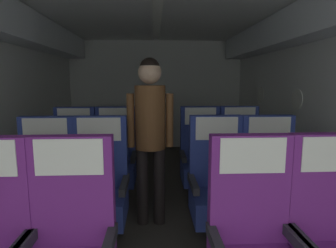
{
  "coord_description": "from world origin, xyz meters",
  "views": [
    {
      "loc": [
        -0.04,
        0.19,
        1.37
      ],
      "look_at": [
        0.09,
        2.86,
        0.96
      ],
      "focal_mm": 30.11,
      "sensor_mm": 36.0,
      "label": 1
    }
  ],
  "objects_px": {
    "seat_b_right_aisle": "(270,188)",
    "seat_c_right_window": "(201,160)",
    "seat_a_right_aisle": "(336,247)",
    "seat_c_left_window": "(74,162)",
    "seat_b_left_aisle": "(99,191)",
    "seat_b_right_window": "(217,188)",
    "seat_b_left_window": "(45,192)",
    "flight_attendant": "(150,125)",
    "seat_c_right_aisle": "(240,159)",
    "seat_c_left_aisle": "(115,161)"
  },
  "relations": [
    {
      "from": "seat_b_right_window",
      "to": "seat_c_left_window",
      "type": "xyz_separation_m",
      "value": [
        -1.46,
        0.87,
        0.0
      ]
    },
    {
      "from": "seat_c_left_window",
      "to": "seat_b_left_window",
      "type": "bearing_deg",
      "value": -89.75
    },
    {
      "from": "seat_b_right_aisle",
      "to": "seat_c_right_window",
      "type": "distance_m",
      "value": 1.01
    },
    {
      "from": "seat_b_left_aisle",
      "to": "seat_c_left_aisle",
      "type": "relative_size",
      "value": 1.0
    },
    {
      "from": "seat_b_right_window",
      "to": "seat_c_right_aisle",
      "type": "bearing_deg",
      "value": 61.88
    },
    {
      "from": "seat_b_left_window",
      "to": "seat_c_right_window",
      "type": "height_order",
      "value": "same"
    },
    {
      "from": "seat_b_right_window",
      "to": "seat_a_right_aisle",
      "type": "bearing_deg",
      "value": -62.53
    },
    {
      "from": "flight_attendant",
      "to": "seat_b_right_window",
      "type": "bearing_deg",
      "value": -14.69
    },
    {
      "from": "seat_b_left_window",
      "to": "seat_c_right_aisle",
      "type": "bearing_deg",
      "value": 24.76
    },
    {
      "from": "seat_c_right_aisle",
      "to": "seat_b_right_aisle",
      "type": "bearing_deg",
      "value": -91.11
    },
    {
      "from": "seat_b_left_window",
      "to": "seat_c_left_window",
      "type": "distance_m",
      "value": 0.87
    },
    {
      "from": "flight_attendant",
      "to": "seat_c_left_window",
      "type": "bearing_deg",
      "value": 158.46
    },
    {
      "from": "seat_b_right_aisle",
      "to": "flight_attendant",
      "type": "relative_size",
      "value": 0.68
    },
    {
      "from": "seat_b_left_aisle",
      "to": "seat_b_right_window",
      "type": "bearing_deg",
      "value": -0.21
    },
    {
      "from": "seat_b_left_aisle",
      "to": "seat_c_right_aisle",
      "type": "bearing_deg",
      "value": 30.82
    },
    {
      "from": "seat_b_right_window",
      "to": "seat_b_left_aisle",
      "type": "bearing_deg",
      "value": 179.79
    },
    {
      "from": "seat_b_left_aisle",
      "to": "seat_b_right_aisle",
      "type": "height_order",
      "value": "same"
    },
    {
      "from": "seat_c_left_window",
      "to": "seat_c_right_window",
      "type": "height_order",
      "value": "same"
    },
    {
      "from": "seat_b_right_aisle",
      "to": "seat_c_right_aisle",
      "type": "distance_m",
      "value": 0.91
    },
    {
      "from": "seat_c_right_window",
      "to": "flight_attendant",
      "type": "relative_size",
      "value": 0.68
    },
    {
      "from": "seat_c_right_aisle",
      "to": "seat_c_right_window",
      "type": "xyz_separation_m",
      "value": [
        -0.47,
        -0.01,
        0.0
      ]
    },
    {
      "from": "seat_b_right_window",
      "to": "seat_c_right_window",
      "type": "xyz_separation_m",
      "value": [
        0.0,
        0.88,
        0.0
      ]
    },
    {
      "from": "seat_b_left_aisle",
      "to": "seat_c_right_aisle",
      "type": "xyz_separation_m",
      "value": [
        1.49,
        0.89,
        0.0
      ]
    },
    {
      "from": "seat_b_right_window",
      "to": "seat_c_right_window",
      "type": "distance_m",
      "value": 0.88
    },
    {
      "from": "seat_b_left_aisle",
      "to": "seat_c_left_aisle",
      "type": "height_order",
      "value": "same"
    },
    {
      "from": "seat_b_right_window",
      "to": "flight_attendant",
      "type": "height_order",
      "value": "flight_attendant"
    },
    {
      "from": "seat_c_left_window",
      "to": "seat_c_right_aisle",
      "type": "xyz_separation_m",
      "value": [
        1.94,
        0.02,
        0.0
      ]
    },
    {
      "from": "seat_b_left_aisle",
      "to": "seat_b_right_window",
      "type": "distance_m",
      "value": 1.01
    },
    {
      "from": "seat_b_left_window",
      "to": "seat_b_left_aisle",
      "type": "xyz_separation_m",
      "value": [
        0.45,
        0.01,
        0.0
      ]
    },
    {
      "from": "seat_c_left_window",
      "to": "seat_c_left_aisle",
      "type": "relative_size",
      "value": 1.0
    },
    {
      "from": "seat_c_left_window",
      "to": "seat_c_right_window",
      "type": "distance_m",
      "value": 1.47
    },
    {
      "from": "seat_c_left_window",
      "to": "seat_c_left_aisle",
      "type": "distance_m",
      "value": 0.47
    },
    {
      "from": "seat_c_right_window",
      "to": "seat_b_left_window",
      "type": "bearing_deg",
      "value": -148.85
    },
    {
      "from": "seat_a_right_aisle",
      "to": "seat_b_right_window",
      "type": "height_order",
      "value": "same"
    },
    {
      "from": "seat_c_left_window",
      "to": "seat_c_right_window",
      "type": "relative_size",
      "value": 1.0
    },
    {
      "from": "seat_b_right_window",
      "to": "seat_c_left_window",
      "type": "height_order",
      "value": "same"
    },
    {
      "from": "seat_b_right_window",
      "to": "seat_c_left_window",
      "type": "distance_m",
      "value": 1.7
    },
    {
      "from": "seat_b_left_window",
      "to": "seat_c_left_aisle",
      "type": "distance_m",
      "value": 1.0
    },
    {
      "from": "seat_c_left_aisle",
      "to": "seat_c_right_window",
      "type": "distance_m",
      "value": 1.0
    },
    {
      "from": "seat_c_left_aisle",
      "to": "seat_a_right_aisle",
      "type": "bearing_deg",
      "value": -50.66
    },
    {
      "from": "seat_b_left_window",
      "to": "seat_b_right_window",
      "type": "height_order",
      "value": "same"
    },
    {
      "from": "seat_c_left_window",
      "to": "flight_attendant",
      "type": "height_order",
      "value": "flight_attendant"
    },
    {
      "from": "seat_a_right_aisle",
      "to": "seat_c_left_window",
      "type": "relative_size",
      "value": 1.0
    },
    {
      "from": "seat_b_left_window",
      "to": "flight_attendant",
      "type": "bearing_deg",
      "value": 18.22
    },
    {
      "from": "seat_c_left_aisle",
      "to": "flight_attendant",
      "type": "relative_size",
      "value": 0.68
    },
    {
      "from": "seat_a_right_aisle",
      "to": "seat_c_left_window",
      "type": "distance_m",
      "value": 2.61
    },
    {
      "from": "seat_b_right_aisle",
      "to": "seat_c_left_window",
      "type": "height_order",
      "value": "same"
    },
    {
      "from": "seat_a_right_aisle",
      "to": "seat_c_left_window",
      "type": "xyz_separation_m",
      "value": [
        -1.93,
        1.76,
        0.0
      ]
    },
    {
      "from": "seat_c_right_window",
      "to": "flight_attendant",
      "type": "xyz_separation_m",
      "value": [
        -0.58,
        -0.59,
        0.52
      ]
    },
    {
      "from": "seat_b_left_aisle",
      "to": "seat_b_right_aisle",
      "type": "xyz_separation_m",
      "value": [
        1.47,
        -0.02,
        0.0
      ]
    }
  ]
}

